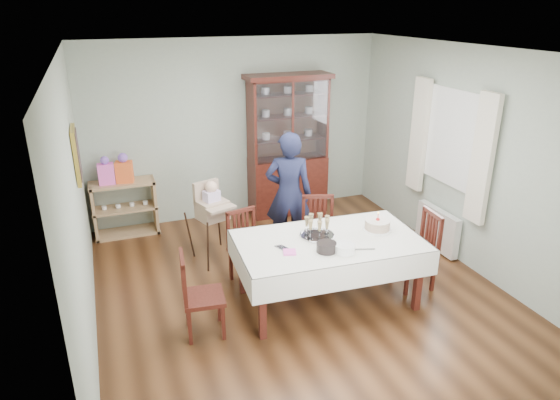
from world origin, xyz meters
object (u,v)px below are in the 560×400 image
china_cabinet (288,144)px  high_chair (213,229)px  dining_table (328,270)px  gift_bag_pink (106,172)px  birthday_cake (377,225)px  sideboard (125,208)px  chair_far_right (318,248)px  gift_bag_orange (124,169)px  chair_end_left (203,310)px  woman (289,194)px  chair_end_right (415,264)px  chair_far_left (248,262)px  champagne_tray (317,231)px

china_cabinet → high_chair: china_cabinet is taller
dining_table → high_chair: (-0.94, 1.45, 0.03)m
gift_bag_pink → birthday_cake: bearing=-42.8°
sideboard → chair_far_right: (2.18, -1.89, -0.13)m
high_chair → gift_bag_orange: gift_bag_orange is taller
chair_far_right → gift_bag_pink: gift_bag_pink is taller
chair_end_left → china_cabinet: bearing=-29.7°
chair_far_right → high_chair: size_ratio=0.86×
chair_far_right → woman: woman is taller
chair_end_right → high_chair: 2.55m
woman → gift_bag_orange: woman is taller
china_cabinet → birthday_cake: (0.08, -2.56, -0.30)m
chair_far_right → chair_end_right: chair_end_right is taller
dining_table → china_cabinet: (0.54, 2.60, 0.74)m
birthday_cake → sideboard: bearing=135.0°
sideboard → chair_far_left: (1.26, -1.90, -0.14)m
dining_table → gift_bag_pink: gift_bag_pink is taller
high_chair → champagne_tray: bearing=-75.8°
chair_far_left → gift_bag_orange: bearing=110.8°
chair_far_right → gift_bag_orange: bearing=156.2°
sideboard → chair_far_right: bearing=-40.9°
high_chair → chair_far_left: bearing=-90.4°
chair_far_right → sideboard: bearing=156.6°
chair_far_right → champagne_tray: bearing=-99.4°
chair_far_left → gift_bag_orange: 2.35m
dining_table → chair_far_left: chair_far_left is taller
high_chair → gift_bag_pink: 1.76m
champagne_tray → woman: bearing=84.3°
dining_table → chair_end_left: (-1.43, -0.09, -0.12)m
dining_table → chair_end_right: chair_end_right is taller
chair_far_left → woman: 1.08m
china_cabinet → champagne_tray: bearing=-104.1°
chair_far_left → gift_bag_pink: (-1.45, 1.88, 0.71)m
chair_far_left → gift_bag_pink: 2.48m
gift_bag_pink → gift_bag_orange: gift_bag_orange is taller
china_cabinet → gift_bag_pink: bearing=180.0°
chair_far_right → champagne_tray: size_ratio=2.41×
champagne_tray → chair_far_right: bearing=63.1°
woman → gift_bag_pink: woman is taller
chair_end_left → gift_bag_pink: (-0.72, 2.69, 0.71)m
chair_far_right → woman: (-0.19, 0.54, 0.56)m
woman → birthday_cake: woman is taller
dining_table → birthday_cake: size_ratio=6.38×
high_chair → gift_bag_pink: bearing=117.8°
chair_end_left → gift_bag_pink: 2.88m
woman → birthday_cake: bearing=136.7°
chair_end_right → gift_bag_orange: gift_bag_orange is taller
sideboard → champagne_tray: (1.88, -2.50, 0.43)m
woman → high_chair: size_ratio=1.55×
high_chair → birthday_cake: size_ratio=3.31×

